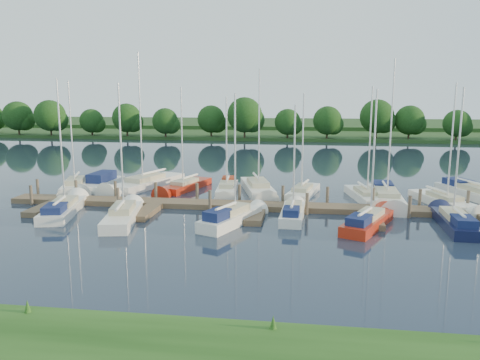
# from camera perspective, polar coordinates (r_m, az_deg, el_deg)

# --- Properties ---
(ground) EXTENTS (260.00, 260.00, 0.00)m
(ground) POSITION_cam_1_polar(r_m,az_deg,el_deg) (28.36, 0.82, -7.36)
(ground) COLOR #192433
(ground) RESTS_ON ground
(dock) EXTENTS (40.00, 6.00, 0.40)m
(dock) POSITION_cam_1_polar(r_m,az_deg,el_deg) (35.30, 2.27, -3.46)
(dock) COLOR brown
(dock) RESTS_ON ground
(mooring_pilings) EXTENTS (38.24, 2.84, 2.00)m
(mooring_pilings) POSITION_cam_1_polar(r_m,az_deg,el_deg) (36.30, 2.45, -2.42)
(mooring_pilings) COLOR #473D33
(mooring_pilings) RESTS_ON ground
(far_shore) EXTENTS (180.00, 30.00, 0.60)m
(far_shore) POSITION_cam_1_polar(r_m,az_deg,el_deg) (102.21, 5.99, 5.66)
(far_shore) COLOR #1F3E17
(far_shore) RESTS_ON ground
(distant_hill) EXTENTS (220.00, 40.00, 1.40)m
(distant_hill) POSITION_cam_1_polar(r_m,az_deg,el_deg) (127.10, 6.38, 6.75)
(distant_hill) COLOR #2A4C21
(distant_hill) RESTS_ON ground
(treeline) EXTENTS (146.98, 9.41, 8.11)m
(treeline) POSITION_cam_1_polar(r_m,az_deg,el_deg) (89.08, 5.55, 7.39)
(treeline) COLOR #38281C
(treeline) RESTS_ON ground
(sailboat_n_0) EXTENTS (3.89, 7.94, 10.23)m
(sailboat_n_0) POSITION_cam_1_polar(r_m,az_deg,el_deg) (45.06, -19.42, -0.90)
(sailboat_n_0) COLOR white
(sailboat_n_0) RESTS_ON ground
(motorboat) EXTENTS (2.27, 6.76, 1.87)m
(motorboat) POSITION_cam_1_polar(r_m,az_deg,el_deg) (45.45, -16.62, -0.53)
(motorboat) COLOR white
(motorboat) RESTS_ON ground
(sailboat_n_2) EXTENTS (5.13, 10.12, 12.79)m
(sailboat_n_2) POSITION_cam_1_polar(r_m,az_deg,el_deg) (44.80, -11.57, -0.59)
(sailboat_n_2) COLOR white
(sailboat_n_2) RESTS_ON ground
(sailboat_n_3) EXTENTS (3.62, 7.61, 9.62)m
(sailboat_n_3) POSITION_cam_1_polar(r_m,az_deg,el_deg) (43.20, -6.81, -0.86)
(sailboat_n_3) COLOR #AA230F
(sailboat_n_3) RESTS_ON ground
(sailboat_n_4) EXTENTS (2.13, 6.87, 8.83)m
(sailboat_n_4) POSITION_cam_1_polar(r_m,az_deg,el_deg) (41.50, -1.59, -1.18)
(sailboat_n_4) COLOR white
(sailboat_n_4) RESTS_ON ground
(sailboat_n_5) EXTENTS (3.93, 8.87, 11.25)m
(sailboat_n_5) POSITION_cam_1_polar(r_m,az_deg,el_deg) (41.58, 2.22, -1.22)
(sailboat_n_5) COLOR white
(sailboat_n_5) RESTS_ON ground
(sailboat_n_6) EXTENTS (3.03, 7.19, 9.08)m
(sailboat_n_6) POSITION_cam_1_polar(r_m,az_deg,el_deg) (40.38, 7.58, -1.67)
(sailboat_n_6) COLOR white
(sailboat_n_6) RESTS_ON ground
(sailboat_n_7) EXTENTS (2.94, 7.66, 9.61)m
(sailboat_n_7) POSITION_cam_1_polar(r_m,az_deg,el_deg) (39.99, 15.13, -2.07)
(sailboat_n_7) COLOR white
(sailboat_n_7) RESTS_ON ground
(sailboat_n_8) EXTENTS (2.58, 9.39, 11.78)m
(sailboat_n_8) POSITION_cam_1_polar(r_m,az_deg,el_deg) (39.97, 17.40, -2.12)
(sailboat_n_8) COLOR white
(sailboat_n_8) RESTS_ON ground
(sailboat_n_9) EXTENTS (3.97, 7.76, 9.86)m
(sailboat_n_9) POSITION_cam_1_polar(r_m,az_deg,el_deg) (40.09, 23.70, -2.56)
(sailboat_n_9) COLOR white
(sailboat_n_9) RESTS_ON ground
(sailboat_n_10) EXTENTS (5.03, 9.48, 12.07)m
(sailboat_n_10) POSITION_cam_1_polar(r_m,az_deg,el_deg) (43.83, 27.14, -1.71)
(sailboat_n_10) COLOR white
(sailboat_n_10) RESTS_ON ground
(sailboat_s_0) EXTENTS (3.38, 8.03, 10.13)m
(sailboat_s_0) POSITION_cam_1_polar(r_m,az_deg,el_deg) (36.85, -20.68, -3.35)
(sailboat_s_0) COLOR white
(sailboat_s_0) RESTS_ON ground
(sailboat_s_1) EXTENTS (3.00, 7.65, 9.85)m
(sailboat_s_1) POSITION_cam_1_polar(r_m,az_deg,el_deg) (33.46, -14.03, -4.40)
(sailboat_s_1) COLOR white
(sailboat_s_1) RESTS_ON ground
(sailboat_s_2) EXTENTS (3.80, 6.85, 9.19)m
(sailboat_s_2) POSITION_cam_1_polar(r_m,az_deg,el_deg) (31.67, -1.00, -4.80)
(sailboat_s_2) COLOR white
(sailboat_s_2) RESTS_ON ground
(sailboat_s_3) EXTENTS (1.73, 6.37, 8.31)m
(sailboat_s_3) POSITION_cam_1_polar(r_m,az_deg,el_deg) (33.37, 6.45, -4.11)
(sailboat_s_3) COLOR white
(sailboat_s_3) RESTS_ON ground
(sailboat_s_4) EXTENTS (4.21, 7.10, 9.38)m
(sailboat_s_4) POSITION_cam_1_polar(r_m,az_deg,el_deg) (32.12, 15.39, -5.00)
(sailboat_s_4) COLOR #AA230F
(sailboat_s_4) RESTS_ON ground
(sailboat_s_5) EXTENTS (1.95, 7.37, 9.50)m
(sailboat_s_5) POSITION_cam_1_polar(r_m,az_deg,el_deg) (34.02, 24.66, -4.73)
(sailboat_s_5) COLOR #0F1333
(sailboat_s_5) RESTS_ON ground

